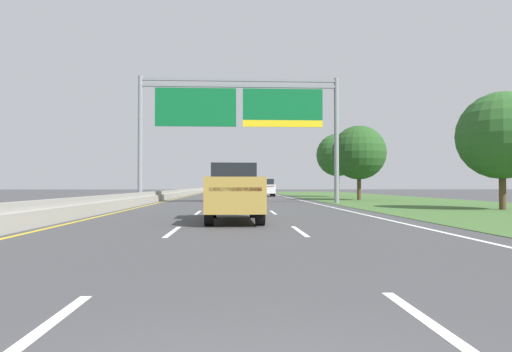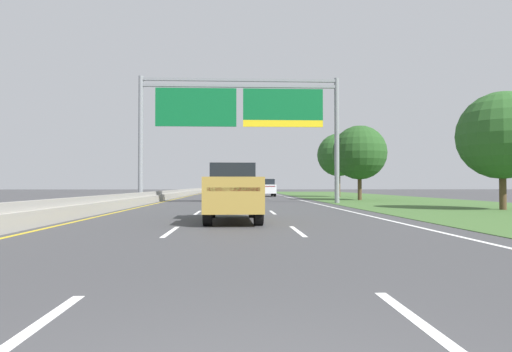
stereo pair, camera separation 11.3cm
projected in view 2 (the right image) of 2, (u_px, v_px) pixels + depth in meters
ground_plane at (236, 201)px, 37.42m from camera, size 220.00×220.00×0.00m
lane_striping at (236, 201)px, 36.97m from camera, size 11.96×106.00×0.01m
grass_verge_right at (399, 201)px, 38.04m from camera, size 14.00×110.00×0.02m
median_barrier_concrete at (157, 197)px, 37.14m from camera, size 0.60×110.00×0.85m
overhead_sign_gantry at (240, 113)px, 33.25m from camera, size 15.06×0.42×9.49m
pickup_truck_gold at (233, 193)px, 16.75m from camera, size 2.10×5.44×2.20m
car_silver_centre_lane_suv at (236, 188)px, 45.31m from camera, size 1.96×4.72×2.11m
car_white_right_lane_suv at (267, 187)px, 54.30m from camera, size 1.98×4.73×2.11m
car_black_centre_lane_sedan at (236, 192)px, 37.58m from camera, size 1.87×4.42×1.57m
roadside_tree_near at (502, 135)px, 24.27m from camera, size 4.78×4.78×6.47m
roadside_tree_mid at (360, 153)px, 40.14m from camera, size 4.89×4.89×6.76m
roadside_tree_far at (339, 155)px, 51.52m from camera, size 4.96×4.96×7.36m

